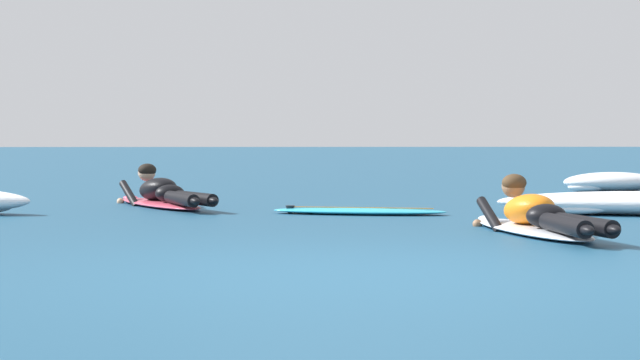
{
  "coord_description": "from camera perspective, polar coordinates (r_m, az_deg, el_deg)",
  "views": [
    {
      "loc": [
        -0.54,
        -7.14,
        0.85
      ],
      "look_at": [
        -0.04,
        5.13,
        0.37
      ],
      "focal_mm": 66.48,
      "sensor_mm": 36.0,
      "label": 1
    }
  ],
  "objects": [
    {
      "name": "surfer_near",
      "position": [
        10.16,
        10.35,
        -1.82
      ],
      "size": [
        0.87,
        2.75,
        0.53
      ],
      "color": "silver",
      "rests_on": "ground"
    },
    {
      "name": "whitewater_front",
      "position": [
        17.92,
        13.86,
        -0.11
      ],
      "size": [
        1.68,
        1.17,
        0.29
      ],
      "color": "white",
      "rests_on": "ground"
    },
    {
      "name": "ground_plane",
      "position": [
        17.17,
        -0.51,
        -0.59
      ],
      "size": [
        120.0,
        120.0,
        0.0
      ],
      "primitive_type": "plane",
      "color": "navy"
    },
    {
      "name": "surfer_far",
      "position": [
        13.81,
        -7.58,
        -0.73
      ],
      "size": [
        1.49,
        2.67,
        0.54
      ],
      "color": "#E54C66",
      "rests_on": "ground"
    },
    {
      "name": "drifting_surfboard",
      "position": [
        12.46,
        1.81,
        -1.51
      ],
      "size": [
        1.91,
        0.91,
        0.16
      ],
      "color": "#2DB2D1",
      "rests_on": "ground"
    }
  ]
}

